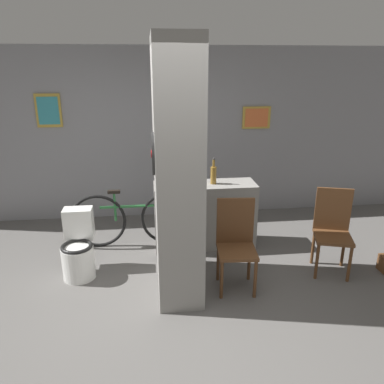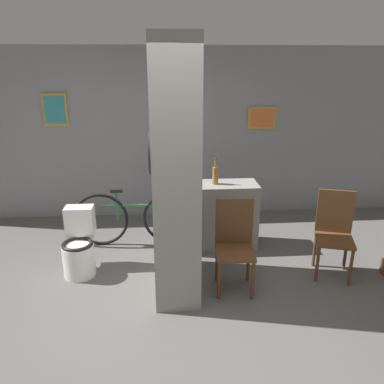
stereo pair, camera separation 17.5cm
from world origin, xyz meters
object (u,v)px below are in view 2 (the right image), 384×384
Objects in this scene: toilet at (79,247)px; chair_near_pillar at (234,242)px; bicycle at (136,218)px; chair_by_doorway at (334,230)px; bottle_tall at (215,175)px.

toilet is 0.77× the size of chair_near_pillar.
toilet is at bearing 171.24° from chair_near_pillar.
toilet is 0.45× the size of bicycle.
chair_by_doorway reaches higher than toilet.
chair_near_pillar reaches higher than toilet.
chair_near_pillar and chair_by_doorway have the same top height.
chair_near_pillar is 1.59m from bicycle.
bicycle is 4.86× the size of bottle_tall.
chair_near_pillar reaches higher than bicycle.
bicycle is at bearing 140.46° from chair_near_pillar.
chair_near_pillar is 1.21m from chair_by_doorway.
chair_by_doorway is at bearing -4.30° from toilet.
chair_by_doorway is at bearing -31.68° from bottle_tall.
bottle_tall is (1.66, 0.57, 0.68)m from toilet.
bottle_tall is (1.05, -0.12, 0.62)m from bicycle.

